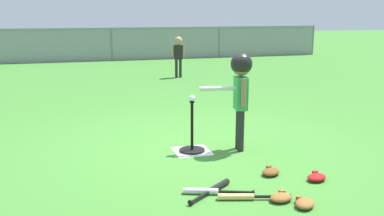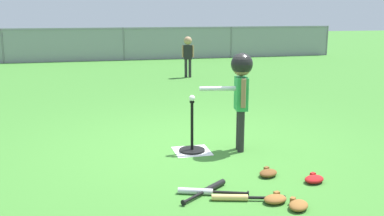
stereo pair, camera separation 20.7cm
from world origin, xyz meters
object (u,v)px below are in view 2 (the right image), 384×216
(batter_child, at_px, (241,82))
(glove_tossed_aside, at_px, (268,173))
(fielder_deep_left, at_px, (188,51))
(spare_bat_silver, at_px, (203,191))
(glove_near_bats, at_px, (275,199))
(spare_bat_black, at_px, (210,189))
(baseball_on_tee, at_px, (192,98))
(batting_tee, at_px, (192,144))
(spare_bat_wood, at_px, (237,198))
(glove_outfield_drop, at_px, (314,179))
(glove_by_plate, at_px, (298,205))

(batter_child, distance_m, glove_tossed_aside, 1.22)
(fielder_deep_left, xyz_separation_m, spare_bat_silver, (-1.57, -7.33, -0.66))
(glove_tossed_aside, bearing_deg, glove_near_bats, -107.85)
(fielder_deep_left, height_order, glove_near_bats, fielder_deep_left)
(spare_bat_black, bearing_deg, batter_child, 58.11)
(baseball_on_tee, relative_size, spare_bat_silver, 0.11)
(batting_tee, bearing_deg, spare_bat_wood, -87.57)
(glove_tossed_aside, xyz_separation_m, glove_outfield_drop, (0.38, -0.27, 0.00))
(glove_by_plate, bearing_deg, fielder_deep_left, 83.86)
(spare_bat_black, height_order, glove_near_bats, glove_near_bats)
(glove_tossed_aside, bearing_deg, glove_by_plate, -94.22)
(glove_outfield_drop, bearing_deg, spare_bat_silver, -178.94)
(spare_bat_wood, bearing_deg, fielder_deep_left, 80.20)
(glove_near_bats, bearing_deg, fielder_deep_left, 82.69)
(spare_bat_black, bearing_deg, batting_tee, 84.21)
(spare_bat_silver, height_order, glove_tossed_aside, glove_tossed_aside)
(baseball_on_tee, distance_m, glove_near_bats, 1.78)
(glove_outfield_drop, bearing_deg, glove_tossed_aside, 144.97)
(fielder_deep_left, height_order, spare_bat_wood, fielder_deep_left)
(batting_tee, height_order, glove_tossed_aside, batting_tee)
(spare_bat_silver, distance_m, spare_bat_black, 0.10)
(spare_bat_black, xyz_separation_m, glove_near_bats, (0.51, -0.38, 0.01))
(baseball_on_tee, relative_size, glove_by_plate, 0.27)
(spare_bat_silver, height_order, glove_near_bats, glove_near_bats)
(batting_tee, xyz_separation_m, glove_by_plate, (0.52, -1.78, -0.06))
(glove_near_bats, height_order, glove_outfield_drop, same)
(batter_child, relative_size, glove_outfield_drop, 4.60)
(batting_tee, height_order, glove_outfield_drop, batting_tee)
(glove_by_plate, xyz_separation_m, glove_outfield_drop, (0.44, 0.52, 0.00))
(glove_near_bats, bearing_deg, glove_by_plate, -50.08)
(fielder_deep_left, bearing_deg, glove_near_bats, -97.31)
(baseball_on_tee, distance_m, spare_bat_wood, 1.63)
(batter_child, xyz_separation_m, glove_near_bats, (-0.20, -1.52, -0.83))
(glove_by_plate, relative_size, glove_outfield_drop, 1.02)
(fielder_deep_left, bearing_deg, batter_child, -97.26)
(spare_bat_silver, bearing_deg, batter_child, 56.29)
(baseball_on_tee, height_order, fielder_deep_left, fielder_deep_left)
(batter_child, height_order, spare_bat_silver, batter_child)
(baseball_on_tee, relative_size, glove_near_bats, 0.30)
(batter_child, xyz_separation_m, glove_by_plate, (-0.06, -1.68, -0.83))
(batter_child, height_order, spare_bat_wood, batter_child)
(batting_tee, bearing_deg, baseball_on_tee, 180.00)
(fielder_deep_left, height_order, spare_bat_silver, fielder_deep_left)
(batting_tee, bearing_deg, glove_outfield_drop, -52.67)
(glove_by_plate, bearing_deg, spare_bat_wood, 147.96)
(spare_bat_black, relative_size, glove_near_bats, 2.16)
(spare_bat_silver, height_order, glove_by_plate, glove_by_plate)
(spare_bat_silver, bearing_deg, glove_outfield_drop, 1.06)
(baseball_on_tee, bearing_deg, spare_bat_wood, -87.57)
(fielder_deep_left, distance_m, glove_outfield_drop, 7.34)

